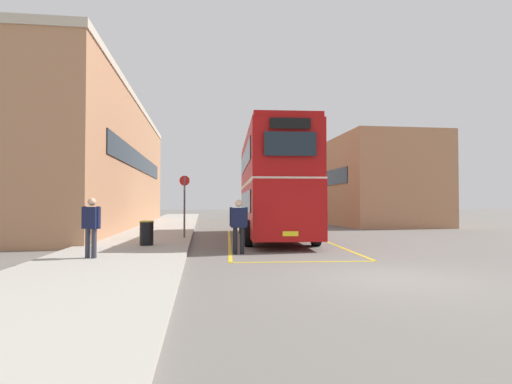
{
  "coord_description": "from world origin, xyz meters",
  "views": [
    {
      "loc": [
        -4.05,
        -8.58,
        1.67
      ],
      "look_at": [
        -1.31,
        12.19,
        2.19
      ],
      "focal_mm": 28.79,
      "sensor_mm": 36.0,
      "label": 1
    }
  ],
  "objects_px": {
    "pedestrian_waiting_near": "(91,223)",
    "bus_stop_sign": "(184,200)",
    "double_decker_bus": "(273,184)",
    "single_deck_bus": "(284,202)",
    "pedestrian_boarding": "(239,222)",
    "litter_bin": "(147,233)"
  },
  "relations": [
    {
      "from": "pedestrian_boarding",
      "to": "litter_bin",
      "type": "xyz_separation_m",
      "value": [
        -3.12,
        1.8,
        -0.44
      ]
    },
    {
      "from": "single_deck_bus",
      "to": "litter_bin",
      "type": "relative_size",
      "value": 10.39
    },
    {
      "from": "pedestrian_waiting_near",
      "to": "litter_bin",
      "type": "bearing_deg",
      "value": 71.55
    },
    {
      "from": "single_deck_bus",
      "to": "bus_stop_sign",
      "type": "xyz_separation_m",
      "value": [
        -8.63,
        -21.06,
        0.12
      ]
    },
    {
      "from": "double_decker_bus",
      "to": "single_deck_bus",
      "type": "relative_size",
      "value": 1.21
    },
    {
      "from": "pedestrian_boarding",
      "to": "pedestrian_waiting_near",
      "type": "xyz_separation_m",
      "value": [
        -4.19,
        -1.41,
        0.07
      ]
    },
    {
      "from": "pedestrian_waiting_near",
      "to": "double_decker_bus",
      "type": "bearing_deg",
      "value": 47.6
    },
    {
      "from": "pedestrian_boarding",
      "to": "bus_stop_sign",
      "type": "xyz_separation_m",
      "value": [
        -1.93,
        4.9,
        0.74
      ]
    },
    {
      "from": "pedestrian_waiting_near",
      "to": "bus_stop_sign",
      "type": "height_order",
      "value": "bus_stop_sign"
    },
    {
      "from": "single_deck_bus",
      "to": "pedestrian_waiting_near",
      "type": "xyz_separation_m",
      "value": [
        -10.89,
        -27.36,
        -0.55
      ]
    },
    {
      "from": "pedestrian_boarding",
      "to": "bus_stop_sign",
      "type": "distance_m",
      "value": 5.31
    },
    {
      "from": "double_decker_bus",
      "to": "single_deck_bus",
      "type": "height_order",
      "value": "double_decker_bus"
    },
    {
      "from": "pedestrian_boarding",
      "to": "litter_bin",
      "type": "height_order",
      "value": "pedestrian_boarding"
    },
    {
      "from": "double_decker_bus",
      "to": "pedestrian_waiting_near",
      "type": "bearing_deg",
      "value": -132.4
    },
    {
      "from": "double_decker_bus",
      "to": "single_deck_bus",
      "type": "xyz_separation_m",
      "value": [
        4.66,
        20.53,
        -0.88
      ]
    },
    {
      "from": "litter_bin",
      "to": "pedestrian_boarding",
      "type": "bearing_deg",
      "value": -29.94
    },
    {
      "from": "litter_bin",
      "to": "bus_stop_sign",
      "type": "relative_size",
      "value": 0.32
    },
    {
      "from": "pedestrian_waiting_near",
      "to": "litter_bin",
      "type": "xyz_separation_m",
      "value": [
        1.07,
        3.2,
        -0.51
      ]
    },
    {
      "from": "pedestrian_waiting_near",
      "to": "litter_bin",
      "type": "distance_m",
      "value": 3.41
    },
    {
      "from": "single_deck_bus",
      "to": "litter_bin",
      "type": "distance_m",
      "value": 26.1
    },
    {
      "from": "pedestrian_boarding",
      "to": "pedestrian_waiting_near",
      "type": "height_order",
      "value": "pedestrian_waiting_near"
    },
    {
      "from": "pedestrian_waiting_near",
      "to": "bus_stop_sign",
      "type": "relative_size",
      "value": 0.61
    }
  ]
}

